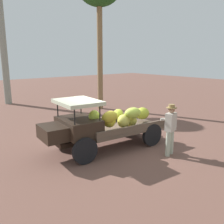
{
  "coord_description": "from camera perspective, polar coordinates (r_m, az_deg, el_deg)",
  "views": [
    {
      "loc": [
        5.32,
        6.88,
        3.22
      ],
      "look_at": [
        -0.07,
        0.24,
        1.29
      ],
      "focal_mm": 39.17,
      "sensor_mm": 36.0,
      "label": 1
    }
  ],
  "objects": [
    {
      "name": "ground_plane",
      "position": [
        9.27,
        -1.3,
        -7.61
      ],
      "size": [
        60.0,
        60.0,
        0.0
      ],
      "primitive_type": "plane",
      "color": "brown"
    },
    {
      "name": "farmer",
      "position": [
        8.27,
        13.47,
        -3.32
      ],
      "size": [
        0.53,
        0.49,
        1.73
      ],
      "rotation": [
        0.0,
        0.0,
        -1.35
      ],
      "color": "#B2BCA6",
      "rests_on": "ground"
    },
    {
      "name": "wooden_crate",
      "position": [
        11.18,
        7.03,
        -3.15
      ],
      "size": [
        0.65,
        0.67,
        0.36
      ],
      "primitive_type": "cube",
      "rotation": [
        0.0,
        0.0,
        2.28
      ],
      "color": "olive",
      "rests_on": "ground"
    },
    {
      "name": "truck",
      "position": [
        8.55,
        -2.73,
        -3.08
      ],
      "size": [
        4.55,
        2.03,
        1.86
      ],
      "rotation": [
        0.0,
        0.0,
        -0.08
      ],
      "color": "black",
      "rests_on": "ground"
    }
  ]
}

